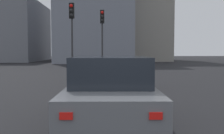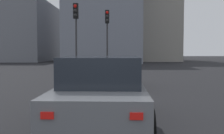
# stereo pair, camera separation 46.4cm
# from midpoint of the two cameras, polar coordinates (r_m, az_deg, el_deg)

# --- Properties ---
(car_silver_lead) EXTENTS (4.13, 2.11, 1.44)m
(car_silver_lead) POSITION_cam_midpoint_polar(r_m,az_deg,el_deg) (12.40, -1.04, -1.07)
(car_silver_lead) COLOR #A8AAB2
(car_silver_lead) RESTS_ON ground_plane
(car_grey_second) EXTENTS (4.44, 2.12, 1.56)m
(car_grey_second) POSITION_cam_midpoint_polar(r_m,az_deg,el_deg) (6.17, -2.48, -5.29)
(car_grey_second) COLOR slate
(car_grey_second) RESTS_ON ground_plane
(traffic_light_near_left) EXTENTS (0.33, 0.30, 4.48)m
(traffic_light_near_left) POSITION_cam_midpoint_polar(r_m,az_deg,el_deg) (16.10, -9.40, 8.85)
(traffic_light_near_left) COLOR #2D2D30
(traffic_light_near_left) RESTS_ON ground_plane
(traffic_light_near_right) EXTENTS (0.32, 0.28, 4.46)m
(traffic_light_near_right) POSITION_cam_midpoint_polar(r_m,az_deg,el_deg) (18.48, -2.82, 8.15)
(traffic_light_near_right) COLOR #2D2D30
(traffic_light_near_right) RESTS_ON ground_plane
(building_facade_left) EXTENTS (14.55, 7.68, 15.59)m
(building_facade_left) POSITION_cam_midpoint_polar(r_m,az_deg,el_deg) (48.16, 6.26, 10.76)
(building_facade_left) COLOR gray
(building_facade_left) RESTS_ON ground_plane
(building_facade_center) EXTENTS (12.86, 10.56, 13.44)m
(building_facade_center) POSITION_cam_midpoint_polar(r_m,az_deg,el_deg) (40.66, -3.89, 10.60)
(building_facade_center) COLOR gray
(building_facade_center) RESTS_ON ground_plane
(building_facade_right) EXTENTS (15.42, 9.30, 9.70)m
(building_facade_right) POSITION_cam_midpoint_polar(r_m,az_deg,el_deg) (48.25, -20.54, 7.03)
(building_facade_right) COLOR slate
(building_facade_right) RESTS_ON ground_plane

